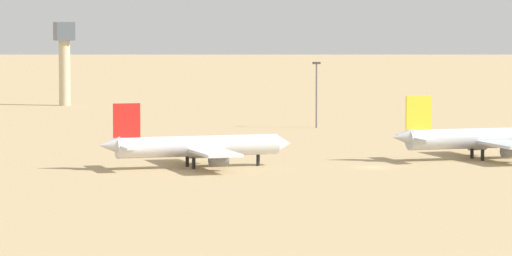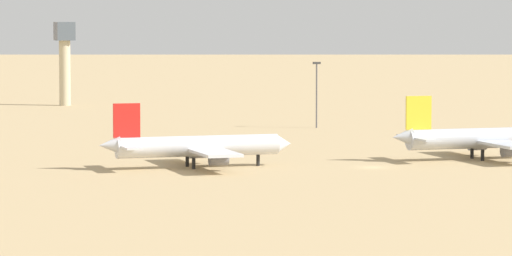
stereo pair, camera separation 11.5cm
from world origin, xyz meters
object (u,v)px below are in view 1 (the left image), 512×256
Objects in this scene: control_tower at (64,55)px; light_pole_mid at (316,90)px; parked_jet_red_2 at (196,146)px; parked_jet_yellow_3 at (483,138)px.

control_tower is 109.80m from light_pole_mid.
control_tower reaches higher than light_pole_mid.
parked_jet_red_2 is 2.22× the size of light_pole_mid.
parked_jet_yellow_3 is 79.83m from light_pole_mid.
light_pole_mid is (1.64, 79.66, 4.94)m from parked_jet_yellow_3.
parked_jet_yellow_3 is (51.84, -3.76, 0.15)m from parked_jet_red_2.
parked_jet_yellow_3 is at bearing -80.10° from control_tower.
light_pole_mid is at bearing 92.31° from parked_jet_yellow_3.
control_tower is at bearing 86.71° from parked_jet_red_2.
control_tower is at bearing 103.39° from parked_jet_yellow_3.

